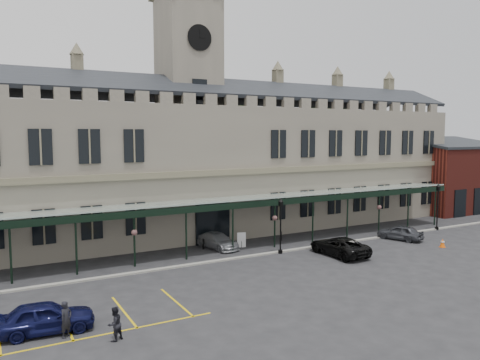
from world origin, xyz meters
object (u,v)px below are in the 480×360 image
lamp_post_right (438,203)px  car_right_a (400,232)px  station_building (190,166)px  person_b (115,324)px  person_a (66,319)px  car_taxi (217,241)px  car_van (339,246)px  sign_board (241,240)px  traffic_cone (442,243)px  clock_tower (189,96)px  car_left_a (45,317)px  lamp_post_mid (281,221)px

lamp_post_right → car_right_a: bearing=-168.7°
station_building → person_b: size_ratio=37.38×
person_a → car_taxi: bearing=4.0°
person_a → car_van: bearing=-22.9°
sign_board → car_van: car_van is taller
lamp_post_right → traffic_cone: size_ratio=6.31×
clock_tower → sign_board: bearing=-78.5°
station_building → person_a: size_ratio=34.48×
car_van → car_right_a: size_ratio=1.32×
lamp_post_right → traffic_cone: bearing=-138.3°
clock_tower → person_b: size_ratio=15.45×
car_right_a → person_b: person_b is taller
car_left_a → person_b: (2.70, -2.47, 0.03)m
traffic_cone → person_b: (-28.69, -4.63, 0.44)m
lamp_post_mid → car_van: bearing=-35.9°
sign_board → car_right_a: car_right_a is taller
lamp_post_right → person_a: 37.25m
lamp_post_right → traffic_cone: lamp_post_right is taller
person_a → traffic_cone: bearing=-31.2°
sign_board → car_van: 8.11m
lamp_post_mid → car_taxi: 5.77m
car_left_a → car_taxi: 18.31m
clock_tower → sign_board: size_ratio=19.51×
sign_board → car_taxi: 2.04m
person_a → person_b: (1.90, -1.46, -0.07)m
car_left_a → station_building: bearing=-35.3°
sign_board → car_right_a: bearing=-3.4°
station_building → car_van: bearing=-62.4°
car_left_a → car_taxi: car_left_a is taller
sign_board → person_b: person_b is taller
car_van → person_b: person_b is taller
clock_tower → car_right_a: bearing=-37.7°
car_taxi → car_right_a: bearing=-29.0°
sign_board → car_taxi: bearing=174.5°
car_right_a → car_left_a: bearing=-9.8°
person_b → traffic_cone: bearing=160.7°
lamp_post_right → car_van: (-15.08, -2.86, -2.02)m
car_left_a → car_van: car_left_a is taller
traffic_cone → car_right_a: 3.87m
station_building → sign_board: station_building is taller
clock_tower → lamp_post_mid: bearing=-73.1°
lamp_post_mid → car_taxi: lamp_post_mid is taller
person_b → sign_board: bearing=-165.6°
clock_tower → person_b: clock_tower is taller
lamp_post_right → car_right_a: (-6.63, -1.33, -2.08)m
clock_tower → traffic_cone: clock_tower is taller
station_building → lamp_post_right: size_ratio=12.92×
car_right_a → person_a: bearing=-7.6°
station_building → car_taxi: size_ratio=13.49×
traffic_cone → clock_tower: bearing=136.3°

